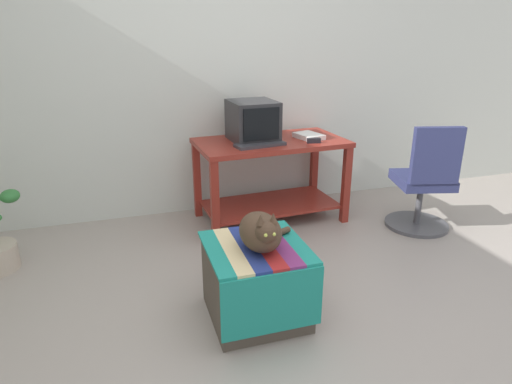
# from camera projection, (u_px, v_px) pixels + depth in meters

# --- Properties ---
(ground_plane) EXTENTS (14.00, 14.00, 0.00)m
(ground_plane) POSITION_uv_depth(u_px,v_px,m) (295.00, 341.00, 2.37)
(ground_plane) COLOR #9E9389
(back_wall) EXTENTS (8.00, 0.10, 2.60)m
(back_wall) POSITION_uv_depth(u_px,v_px,m) (208.00, 63.00, 3.76)
(back_wall) COLOR silver
(back_wall) RESTS_ON ground_plane
(desk) EXTENTS (1.26, 0.73, 0.71)m
(desk) POSITION_uv_depth(u_px,v_px,m) (270.00, 166.00, 3.75)
(desk) COLOR maroon
(desk) RESTS_ON ground_plane
(tv_monitor) EXTENTS (0.38, 0.42, 0.32)m
(tv_monitor) POSITION_uv_depth(u_px,v_px,m) (253.00, 121.00, 3.62)
(tv_monitor) COLOR #28282B
(tv_monitor) RESTS_ON desk
(keyboard) EXTENTS (0.42, 0.21, 0.02)m
(keyboard) POSITION_uv_depth(u_px,v_px,m) (260.00, 145.00, 3.49)
(keyboard) COLOR #333338
(keyboard) RESTS_ON desk
(book) EXTENTS (0.23, 0.28, 0.04)m
(book) POSITION_uv_depth(u_px,v_px,m) (309.00, 136.00, 3.73)
(book) COLOR white
(book) RESTS_ON desk
(ottoman_with_blanket) EXTENTS (0.55, 0.57, 0.45)m
(ottoman_with_blanket) POSITION_uv_depth(u_px,v_px,m) (256.00, 282.00, 2.51)
(ottoman_with_blanket) COLOR #4C4238
(ottoman_with_blanket) RESTS_ON ground_plane
(cat) EXTENTS (0.34, 0.36, 0.25)m
(cat) POSITION_uv_depth(u_px,v_px,m) (261.00, 232.00, 2.36)
(cat) COLOR #473323
(cat) RESTS_ON ottoman_with_blanket
(office_chair) EXTENTS (0.52, 0.52, 0.89)m
(office_chair) POSITION_uv_depth(u_px,v_px,m) (425.00, 185.00, 3.58)
(office_chair) COLOR #4C4C51
(office_chair) RESTS_ON ground_plane
(stapler) EXTENTS (0.11, 0.05, 0.04)m
(stapler) POSITION_uv_depth(u_px,v_px,m) (314.00, 141.00, 3.58)
(stapler) COLOR black
(stapler) RESTS_ON desk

